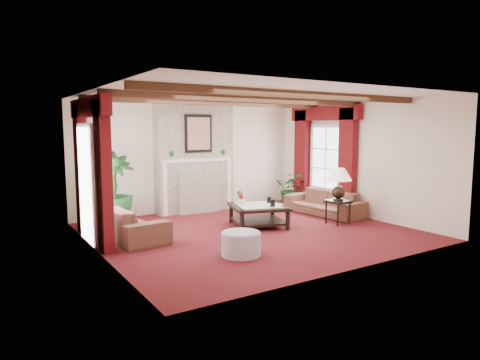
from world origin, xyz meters
TOP-DOWN VIEW (x-y plane):
  - floor at (0.00, 0.00)m, footprint 6.00×6.00m
  - ceiling at (0.00, 0.00)m, footprint 6.00×6.00m
  - back_wall at (0.00, 2.75)m, footprint 6.00×0.02m
  - left_wall at (-3.00, 0.00)m, footprint 0.02×5.50m
  - right_wall at (3.00, 0.00)m, footprint 0.02×5.50m
  - ceiling_beams at (0.00, 0.00)m, footprint 6.00×3.00m
  - fireplace at (0.00, 2.55)m, footprint 2.00×0.52m
  - french_door_left at (-2.97, 1.00)m, footprint 0.10×1.10m
  - french_door_right at (2.97, 1.00)m, footprint 0.10×1.10m
  - curtains_left at (-2.86, 1.00)m, footprint 0.20×2.40m
  - curtains_right at (2.86, 1.00)m, footprint 0.20×2.40m
  - sofa_left at (-2.29, 0.94)m, footprint 2.30×1.11m
  - sofa_right at (2.44, 0.49)m, footprint 2.10×0.92m
  - potted_palm at (-2.25, 1.90)m, footprint 1.41×1.88m
  - small_plant at (2.62, 1.96)m, footprint 1.69×1.70m
  - coffee_table at (0.39, 0.32)m, footprint 1.39×1.39m
  - side_table at (1.98, -0.42)m, footprint 0.48×0.48m
  - ottoman at (-1.05, -1.26)m, footprint 0.65×0.65m
  - table_lamp at (1.98, -0.42)m, footprint 0.57×0.57m
  - flower_vase at (0.12, 0.58)m, footprint 0.25×0.26m
  - book at (0.61, 0.10)m, footprint 0.23×0.15m
  - photo_frame_a at (0.51, -0.03)m, footprint 0.12×0.03m
  - photo_frame_b at (0.71, 0.38)m, footprint 0.11×0.04m

SIDE VIEW (x-z plane):
  - floor at x=0.00m, z-range 0.00..0.00m
  - ottoman at x=-1.05m, z-range 0.00..0.38m
  - coffee_table at x=0.39m, z-range 0.00..0.45m
  - side_table at x=1.98m, z-range 0.00..0.53m
  - small_plant at x=2.62m, z-range 0.00..0.70m
  - sofa_right at x=2.44m, z-range 0.00..0.78m
  - sofa_left at x=-2.29m, z-range 0.00..0.85m
  - potted_palm at x=-2.25m, z-range 0.00..0.89m
  - photo_frame_b at x=0.71m, z-range 0.45..0.59m
  - photo_frame_a at x=0.51m, z-range 0.45..0.61m
  - flower_vase at x=0.12m, z-range 0.45..0.62m
  - book at x=0.61m, z-range 0.45..0.75m
  - table_lamp at x=1.98m, z-range 0.53..1.24m
  - back_wall at x=0.00m, z-range 0.00..2.70m
  - left_wall at x=-3.00m, z-range 0.00..2.70m
  - right_wall at x=3.00m, z-range 0.00..2.70m
  - french_door_left at x=-2.97m, z-range 1.05..3.21m
  - french_door_right at x=2.97m, z-range 1.05..3.21m
  - curtains_left at x=-2.86m, z-range 1.28..3.83m
  - curtains_right at x=2.86m, z-range 1.28..3.83m
  - ceiling_beams at x=0.00m, z-range 2.58..2.70m
  - ceiling at x=0.00m, z-range 2.70..2.70m
  - fireplace at x=0.00m, z-range 1.35..4.05m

